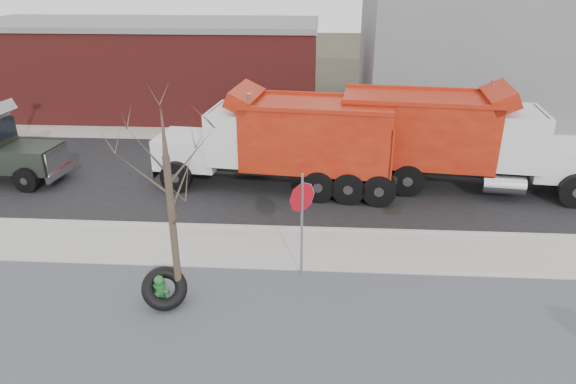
# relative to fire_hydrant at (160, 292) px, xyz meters

# --- Properties ---
(ground) EXTENTS (120.00, 120.00, 0.00)m
(ground) POSITION_rel_fire_hydrant_xyz_m (3.63, 2.83, -0.41)
(ground) COLOR #383328
(ground) RESTS_ON ground
(gravel_verge) EXTENTS (60.00, 5.00, 0.03)m
(gravel_verge) POSITION_rel_fire_hydrant_xyz_m (3.63, -0.67, -0.39)
(gravel_verge) COLOR slate
(gravel_verge) RESTS_ON ground
(sidewalk) EXTENTS (60.00, 2.50, 0.06)m
(sidewalk) POSITION_rel_fire_hydrant_xyz_m (3.63, 3.08, -0.38)
(sidewalk) COLOR #9E9B93
(sidewalk) RESTS_ON ground
(curb) EXTENTS (60.00, 0.15, 0.11)m
(curb) POSITION_rel_fire_hydrant_xyz_m (3.63, 4.38, -0.35)
(curb) COLOR #9E9B93
(curb) RESTS_ON ground
(road) EXTENTS (60.00, 9.40, 0.02)m
(road) POSITION_rel_fire_hydrant_xyz_m (3.63, 9.13, -0.40)
(road) COLOR black
(road) RESTS_ON ground
(far_sidewalk) EXTENTS (60.00, 2.00, 0.06)m
(far_sidewalk) POSITION_rel_fire_hydrant_xyz_m (3.63, 14.83, -0.38)
(far_sidewalk) COLOR #9E9B93
(far_sidewalk) RESTS_ON ground
(building_grey) EXTENTS (12.00, 10.00, 8.00)m
(building_grey) POSITION_rel_fire_hydrant_xyz_m (12.63, 20.83, 3.59)
(building_grey) COLOR gray
(building_grey) RESTS_ON ground
(building_brick) EXTENTS (20.20, 8.20, 5.30)m
(building_brick) POSITION_rel_fire_hydrant_xyz_m (-6.37, 19.83, 2.25)
(building_brick) COLOR maroon
(building_brick) RESTS_ON ground
(bare_tree) EXTENTS (3.20, 3.20, 5.20)m
(bare_tree) POSITION_rel_fire_hydrant_xyz_m (0.43, 0.23, 2.89)
(bare_tree) COLOR #382D23
(bare_tree) RESTS_ON ground
(fire_hydrant) EXTENTS (0.51, 0.49, 0.89)m
(fire_hydrant) POSITION_rel_fire_hydrant_xyz_m (0.00, 0.00, 0.00)
(fire_hydrant) COLOR #2A6F35
(fire_hydrant) RESTS_ON ground
(truck_tire) EXTENTS (1.49, 1.44, 1.04)m
(truck_tire) POSITION_rel_fire_hydrant_xyz_m (0.12, 0.03, 0.10)
(truck_tire) COLOR black
(truck_tire) RESTS_ON ground
(stop_sign) EXTENTS (0.65, 0.58, 3.11)m
(stop_sign) POSITION_rel_fire_hydrant_xyz_m (3.54, 1.60, 1.68)
(stop_sign) COLOR gray
(stop_sign) RESTS_ON ground
(dump_truck_red_a) EXTENTS (10.27, 3.80, 4.05)m
(dump_truck_red_a) POSITION_rel_fire_hydrant_xyz_m (9.07, 8.50, 1.65)
(dump_truck_red_a) COLOR black
(dump_truck_red_a) RESTS_ON ground
(dump_truck_red_b) EXTENTS (9.49, 3.64, 3.92)m
(dump_truck_red_b) POSITION_rel_fire_hydrant_xyz_m (2.64, 8.03, 1.59)
(dump_truck_red_b) COLOR black
(dump_truck_red_b) RESTS_ON ground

